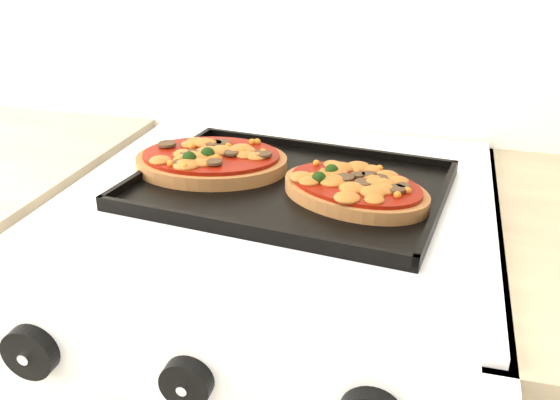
% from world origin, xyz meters
% --- Properties ---
extents(control_panel, '(0.60, 0.02, 0.09)m').
position_xyz_m(control_panel, '(0.03, 1.39, 0.85)').
color(control_panel, white).
rests_on(control_panel, stove).
extents(knob_left, '(0.06, 0.02, 0.06)m').
position_xyz_m(knob_left, '(-0.14, 1.37, 0.85)').
color(knob_left, black).
rests_on(knob_left, control_panel).
extents(knob_center, '(0.05, 0.02, 0.05)m').
position_xyz_m(knob_center, '(0.03, 1.37, 0.85)').
color(knob_center, black).
rests_on(knob_center, control_panel).
extents(baking_tray, '(0.45, 0.36, 0.02)m').
position_xyz_m(baking_tray, '(0.05, 1.71, 0.92)').
color(baking_tray, black).
rests_on(baking_tray, stove).
extents(pizza_left, '(0.25, 0.20, 0.03)m').
position_xyz_m(pizza_left, '(-0.08, 1.74, 0.94)').
color(pizza_left, '#955C33').
rests_on(pizza_left, baking_tray).
extents(pizza_right, '(0.24, 0.21, 0.03)m').
position_xyz_m(pizza_right, '(0.14, 1.69, 0.94)').
color(pizza_right, '#955C33').
rests_on(pizza_right, baking_tray).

